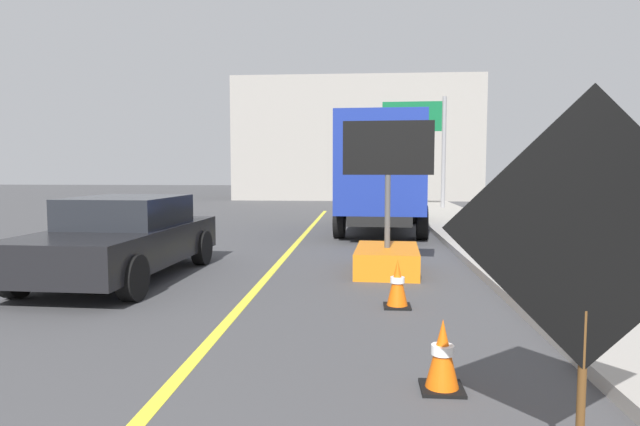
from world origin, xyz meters
The scene contains 9 objects.
lane_center_stripe centered at (0.00, 6.00, 0.00)m, with size 0.14×36.00×0.01m, color yellow.
roadwork_sign centered at (2.91, 3.45, 1.47)m, with size 1.63×0.11×2.33m.
arrow_board_trailer centered at (2.08, 9.98, 0.48)m, with size 1.60×1.86×2.70m.
box_truck centered at (2.20, 16.43, 1.80)m, with size 2.72×6.62×3.31m.
pickup_car centered at (-2.41, 9.11, 0.70)m, with size 2.13×4.50×1.38m.
highway_guide_sign centered at (4.40, 24.70, 3.42)m, with size 2.79×0.24×5.00m.
far_building_block centered at (1.24, 34.94, 3.60)m, with size 14.54×6.99×7.20m, color gray.
traffic_cone_near_sign centered at (2.31, 4.79, 0.30)m, with size 0.36×0.36×0.61m.
traffic_cone_mid_lane centered at (2.10, 7.51, 0.32)m, with size 0.36×0.36×0.65m.
Camera 1 is at (1.63, 0.28, 1.86)m, focal length 30.50 mm.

